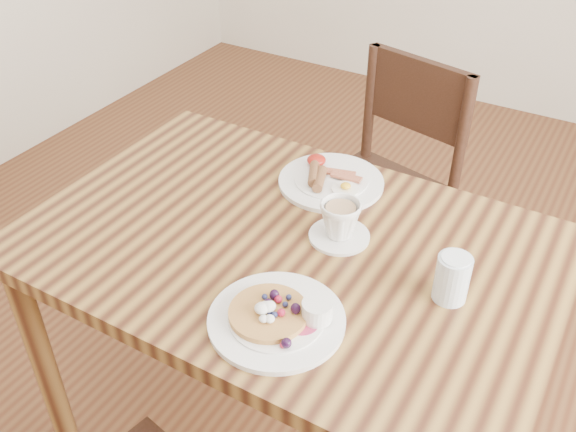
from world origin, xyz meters
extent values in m
cube|color=olive|center=(0.00, 0.00, 0.73)|extent=(1.20, 0.80, 0.04)
cylinder|color=olive|center=(-0.54, -0.34, 0.35)|extent=(0.06, 0.06, 0.71)
cylinder|color=olive|center=(0.54, 0.34, 0.35)|extent=(0.06, 0.06, 0.71)
cylinder|color=olive|center=(-0.54, 0.34, 0.35)|extent=(0.06, 0.06, 0.71)
cube|color=#341C13|center=(-0.06, 0.66, 0.45)|extent=(0.51, 0.51, 0.04)
cylinder|color=#341C13|center=(-0.27, 0.53, 0.21)|extent=(0.04, 0.04, 0.43)
cylinder|color=#341C13|center=(0.08, 0.44, 0.21)|extent=(0.04, 0.04, 0.43)
cylinder|color=#341C13|center=(-0.19, 0.88, 0.21)|extent=(0.04, 0.04, 0.43)
cylinder|color=#341C13|center=(0.16, 0.79, 0.21)|extent=(0.04, 0.04, 0.43)
cylinder|color=#341C13|center=(0.16, 0.79, 0.67)|extent=(0.04, 0.04, 0.43)
cylinder|color=#341C13|center=(-0.19, 0.88, 0.67)|extent=(0.04, 0.04, 0.43)
cube|color=#341C13|center=(-0.01, 0.85, 0.76)|extent=(0.38, 0.12, 0.24)
cylinder|color=white|center=(0.11, -0.23, 0.76)|extent=(0.27, 0.27, 0.01)
cylinder|color=white|center=(0.11, -0.23, 0.76)|extent=(0.19, 0.19, 0.01)
cylinder|color=#B22D59|center=(0.16, -0.22, 0.77)|extent=(0.07, 0.07, 0.00)
cylinder|color=#C68C47|center=(0.09, -0.24, 0.77)|extent=(0.16, 0.16, 0.01)
ellipsoid|color=white|center=(0.09, -0.24, 0.79)|extent=(0.03, 0.03, 0.02)
ellipsoid|color=white|center=(0.10, -0.27, 0.79)|extent=(0.02, 0.02, 0.01)
cylinder|color=white|center=(0.18, -0.20, 0.79)|extent=(0.06, 0.06, 0.04)
cylinder|color=#591E07|center=(0.18, -0.20, 0.80)|extent=(0.05, 0.05, 0.00)
sphere|color=black|center=(0.12, -0.22, 0.79)|extent=(0.02, 0.02, 0.02)
sphere|color=#1E234C|center=(0.13, -0.20, 0.78)|extent=(0.01, 0.01, 0.01)
sphere|color=#1E234C|center=(0.12, -0.19, 0.78)|extent=(0.01, 0.01, 0.01)
sphere|color=#B21938|center=(0.10, -0.20, 0.79)|extent=(0.02, 0.02, 0.02)
sphere|color=black|center=(0.08, -0.20, 0.79)|extent=(0.02, 0.02, 0.02)
sphere|color=#1E234C|center=(0.07, -0.22, 0.78)|extent=(0.01, 0.01, 0.01)
sphere|color=black|center=(0.09, -0.23, 0.79)|extent=(0.02, 0.02, 0.02)
sphere|color=#1E234C|center=(0.10, -0.25, 0.78)|extent=(0.01, 0.01, 0.01)
sphere|color=#1E234C|center=(0.12, -0.26, 0.78)|extent=(0.01, 0.01, 0.01)
sphere|color=#B21938|center=(0.12, -0.23, 0.79)|extent=(0.02, 0.02, 0.02)
sphere|color=#1E234C|center=(0.18, -0.28, 0.77)|extent=(0.01, 0.01, 0.01)
sphere|color=#B21938|center=(0.19, -0.24, 0.77)|extent=(0.01, 0.01, 0.01)
sphere|color=black|center=(0.18, -0.20, 0.78)|extent=(0.02, 0.02, 0.02)
cylinder|color=white|center=(-0.02, 0.26, 0.76)|extent=(0.27, 0.27, 0.01)
cylinder|color=white|center=(-0.02, 0.26, 0.76)|extent=(0.19, 0.19, 0.01)
cylinder|color=brown|center=(-0.06, 0.24, 0.78)|extent=(0.06, 0.10, 0.03)
cylinder|color=brown|center=(-0.04, 0.23, 0.78)|extent=(0.06, 0.10, 0.03)
cube|color=maroon|center=(-0.01, 0.29, 0.77)|extent=(0.08, 0.04, 0.01)
cube|color=maroon|center=(0.01, 0.28, 0.77)|extent=(0.08, 0.03, 0.01)
cylinder|color=white|center=(0.03, 0.23, 0.77)|extent=(0.07, 0.07, 0.00)
ellipsoid|color=yellow|center=(0.03, 0.23, 0.78)|extent=(0.03, 0.03, 0.01)
ellipsoid|color=#A5190F|center=(-0.09, 0.30, 0.78)|extent=(0.05, 0.05, 0.03)
cylinder|color=white|center=(0.09, 0.07, 0.75)|extent=(0.14, 0.14, 0.01)
imported|color=white|center=(0.09, 0.07, 0.80)|extent=(0.13, 0.13, 0.09)
cylinder|color=tan|center=(0.09, 0.07, 0.83)|extent=(0.07, 0.07, 0.00)
cylinder|color=silver|center=(0.38, 0.01, 0.80)|extent=(0.07, 0.07, 0.10)
camera|label=1|loc=(0.58, -0.99, 1.66)|focal=40.00mm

